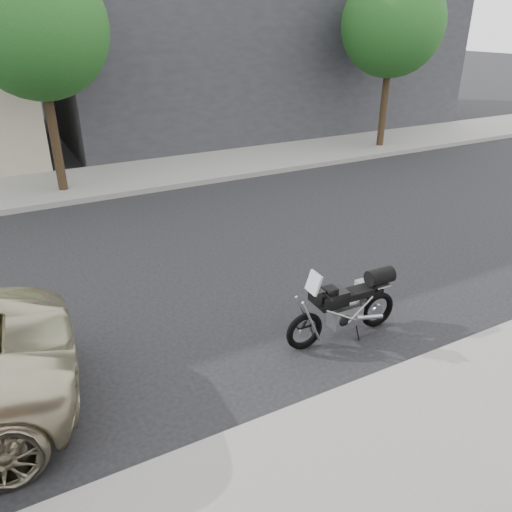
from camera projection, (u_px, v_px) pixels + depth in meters
The scene contains 6 objects.
ground at pixel (224, 267), 9.62m from camera, with size 120.00×120.00×0.00m, color black.
far_sidewalk at pixel (132, 177), 14.76m from camera, with size 44.00×3.00×0.15m, color gray.
far_building_dark at pixel (238, 39), 21.81m from camera, with size 16.00×11.00×7.00m.
street_tree_left at pixel (393, 24), 16.41m from camera, with size 3.40×3.40×5.70m.
street_tree_mid at pixel (35, 27), 11.75m from camera, with size 3.40×3.40×5.70m.
motorcycle at pixel (349, 304), 7.36m from camera, with size 1.89×0.61×1.20m.
Camera 1 is at (3.48, 7.87, 4.34)m, focal length 35.00 mm.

